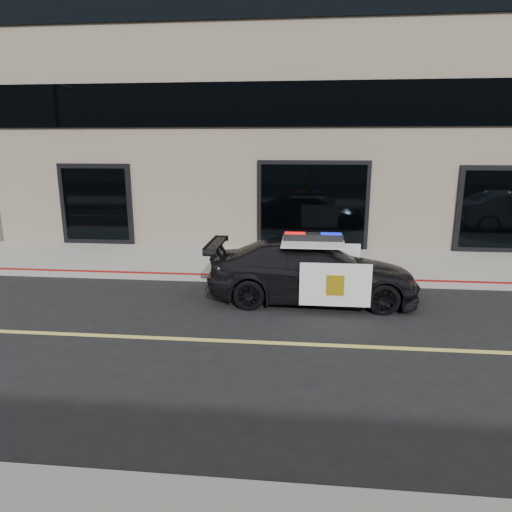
# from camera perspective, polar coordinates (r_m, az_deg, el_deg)

# --- Properties ---
(ground) EXTENTS (120.00, 120.00, 0.00)m
(ground) POSITION_cam_1_polar(r_m,az_deg,el_deg) (8.10, 14.97, -11.00)
(ground) COLOR black
(ground) RESTS_ON ground
(sidewalk_n) EXTENTS (60.00, 3.50, 0.15)m
(sidewalk_n) POSITION_cam_1_polar(r_m,az_deg,el_deg) (13.00, 11.47, -1.04)
(sidewalk_n) COLOR gray
(sidewalk_n) RESTS_ON ground
(building_n) EXTENTS (60.00, 7.00, 12.00)m
(building_n) POSITION_cam_1_polar(r_m,az_deg,el_deg) (18.02, 10.74, 22.03)
(building_n) COLOR #756856
(building_n) RESTS_ON ground
(police_car) EXTENTS (2.07, 4.54, 1.49)m
(police_car) POSITION_cam_1_polar(r_m,az_deg,el_deg) (10.01, 7.02, -1.77)
(police_car) COLOR black
(police_car) RESTS_ON ground
(fire_hydrant) EXTENTS (0.40, 0.55, 0.88)m
(fire_hydrant) POSITION_cam_1_polar(r_m,az_deg,el_deg) (12.05, -4.73, 0.42)
(fire_hydrant) COLOR beige
(fire_hydrant) RESTS_ON sidewalk_n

